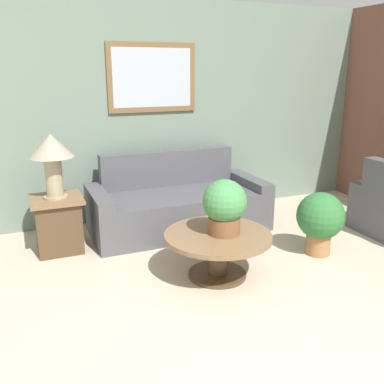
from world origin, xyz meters
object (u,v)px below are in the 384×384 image
at_px(couch_main, 178,205).
at_px(potted_plant_on_table, 225,206).
at_px(coffee_table, 217,245).
at_px(table_lamp, 52,153).
at_px(potted_plant_floor, 320,219).
at_px(side_table, 58,224).

bearing_deg(couch_main, potted_plant_on_table, -91.99).
xyz_separation_m(couch_main, potted_plant_on_table, (-0.04, -1.28, 0.38)).
relative_size(coffee_table, potted_plant_on_table, 1.95).
distance_m(table_lamp, potted_plant_on_table, 1.78).
height_order(coffee_table, table_lamp, table_lamp).
distance_m(couch_main, potted_plant_floor, 1.62).
height_order(couch_main, table_lamp, table_lamp).
distance_m(couch_main, table_lamp, 1.54).
bearing_deg(table_lamp, couch_main, 5.03).
xyz_separation_m(table_lamp, potted_plant_on_table, (1.30, -1.16, -0.35)).
bearing_deg(potted_plant_floor, couch_main, 130.80).
height_order(couch_main, potted_plant_on_table, potted_plant_on_table).
bearing_deg(potted_plant_on_table, potted_plant_floor, 3.04).
height_order(table_lamp, potted_plant_floor, table_lamp).
bearing_deg(side_table, table_lamp, 0.00).
distance_m(side_table, table_lamp, 0.73).
bearing_deg(side_table, coffee_table, -42.53).
distance_m(side_table, potted_plant_on_table, 1.79).
relative_size(table_lamp, potted_plant_on_table, 1.31).
height_order(couch_main, side_table, couch_main).
bearing_deg(potted_plant_floor, side_table, 155.35).
height_order(side_table, potted_plant_on_table, potted_plant_on_table).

